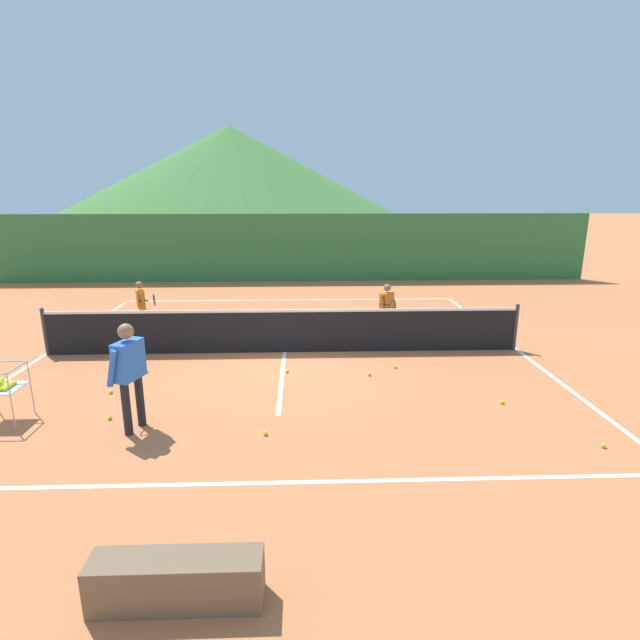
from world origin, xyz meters
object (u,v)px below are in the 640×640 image
Objects in this scene: student_0 at (141,302)px; tennis_ball_3 at (502,402)px; tennis_ball_2 at (111,392)px; tennis_ball_0 at (265,433)px; instructor at (129,367)px; tennis_ball_5 at (603,445)px; student_1 at (387,305)px; tennis_ball_1 at (147,371)px; tennis_ball_8 at (110,417)px; tennis_net at (284,331)px; tennis_ball_4 at (395,367)px; ball_cart at (0,386)px; tennis_ball_7 at (287,371)px; tennis_ball_6 at (369,374)px; courtside_bench at (177,580)px.

student_0 is 8.75m from tennis_ball_3.
tennis_ball_0 is at bearing -29.83° from tennis_ball_2.
instructor is 6.86m from tennis_ball_5.
tennis_ball_3 is at bearing -72.18° from student_1.
tennis_ball_3 is (3.92, 0.96, 0.00)m from tennis_ball_0.
tennis_ball_3 is at bearing 119.64° from tennis_ball_5.
tennis_ball_1 and tennis_ball_8 have the same top height.
tennis_net reaches higher than tennis_ball_3.
tennis_ball_4 is at bearing -94.74° from student_1.
tennis_ball_3 is 1.00× the size of tennis_ball_5.
ball_cart is 13.22× the size of tennis_ball_0.
tennis_ball_2 is (0.62, -3.96, -0.74)m from student_0.
tennis_ball_0 is at bearing 173.64° from tennis_ball_5.
student_1 is at bearing 31.82° from tennis_ball_2.
student_0 is (-1.49, 5.33, -0.22)m from instructor.
tennis_ball_1 is 1.00× the size of tennis_ball_8.
tennis_ball_2 is 1.00× the size of tennis_ball_4.
instructor is at bearing -120.94° from tennis_net.
tennis_ball_3 is at bearing -23.42° from tennis_ball_7.
tennis_ball_6 is at bearing -146.01° from tennis_ball_4.
tennis_net is 8.07× the size of student_0.
tennis_ball_4 is 0.05× the size of courtside_bench.
tennis_ball_1 is at bearing 133.64° from tennis_ball_0.
tennis_ball_7 is (2.22, 2.29, -0.96)m from instructor.
tennis_ball_8 is at bearing -78.90° from student_0.
tennis_ball_5 and tennis_ball_8 have the same top height.
tennis_ball_1 is 2.76m from tennis_ball_7.
tennis_net reaches higher than ball_cart.
tennis_ball_8 is (-4.91, -2.12, 0.00)m from tennis_ball_4.
tennis_ball_1 is 7.95m from tennis_ball_5.
ball_cart is 4.18m from tennis_ball_0.
tennis_ball_1 is at bearing -72.17° from student_0.
tennis_ball_3 is at bearing 13.77° from tennis_ball_0.
tennis_ball_4 is at bearing -25.73° from tennis_net.
tennis_net reaches higher than tennis_ball_2.
tennis_ball_1 is 1.00× the size of tennis_ball_6.
instructor is 4.46m from tennis_ball_6.
ball_cart is 8.04m from tennis_ball_3.
tennis_ball_2 is at bearing 116.26° from courtside_bench.
tennis_net reaches higher than tennis_ball_8.
student_0 is 6.11m from student_1.
tennis_ball_2 is at bearing 122.45° from instructor.
ball_cart is at bearing -155.88° from tennis_ball_7.
tennis_ball_6 is at bearing 21.76° from tennis_ball_8.
tennis_ball_6 is at bearing -105.91° from student_1.
tennis_ball_4 is at bearing 4.44° from tennis_ball_7.
tennis_ball_7 is (4.34, 1.94, -0.56)m from ball_cart.
tennis_ball_8 is (-2.64, -3.21, -0.47)m from tennis_net.
ball_cart is at bearing -162.05° from tennis_ball_4.
student_1 is 2.42m from tennis_ball_4.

